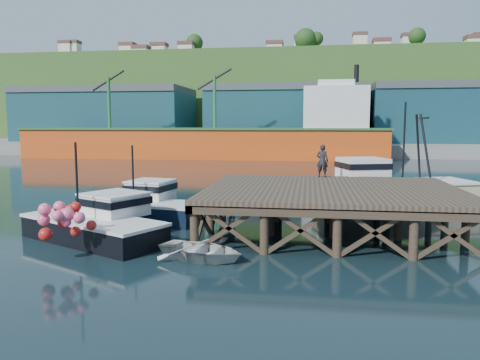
% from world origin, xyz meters
% --- Properties ---
extents(ground, '(300.00, 300.00, 0.00)m').
position_xyz_m(ground, '(0.00, 0.00, 0.00)').
color(ground, black).
rests_on(ground, ground).
extents(wharf, '(12.00, 10.00, 2.62)m').
position_xyz_m(wharf, '(5.50, -0.19, 1.94)').
color(wharf, brown).
rests_on(wharf, ground).
extents(far_quay, '(160.00, 40.00, 2.00)m').
position_xyz_m(far_quay, '(0.00, 70.00, 1.00)').
color(far_quay, gray).
rests_on(far_quay, ground).
extents(warehouse_left, '(32.00, 16.00, 9.00)m').
position_xyz_m(warehouse_left, '(-35.00, 65.00, 6.50)').
color(warehouse_left, '#184550').
rests_on(warehouse_left, far_quay).
extents(warehouse_mid, '(28.00, 16.00, 9.00)m').
position_xyz_m(warehouse_mid, '(0.00, 65.00, 6.50)').
color(warehouse_mid, '#184550').
rests_on(warehouse_mid, far_quay).
extents(warehouse_right, '(30.00, 16.00, 9.00)m').
position_xyz_m(warehouse_right, '(30.00, 65.00, 6.50)').
color(warehouse_right, '#184550').
rests_on(warehouse_right, far_quay).
extents(cargo_ship, '(55.50, 10.00, 13.75)m').
position_xyz_m(cargo_ship, '(-8.46, 48.00, 3.31)').
color(cargo_ship, '#E64E15').
rests_on(cargo_ship, ground).
extents(hillside, '(220.00, 50.00, 22.00)m').
position_xyz_m(hillside, '(0.00, 100.00, 11.00)').
color(hillside, '#2D511E').
rests_on(hillside, ground).
extents(boat_navy, '(6.86, 4.17, 4.09)m').
position_xyz_m(boat_navy, '(-4.42, 0.93, 0.82)').
color(boat_navy, black).
rests_on(boat_navy, ground).
extents(boat_black, '(7.54, 6.34, 4.40)m').
position_xyz_m(boat_black, '(-4.87, -3.55, 0.81)').
color(boat_black, black).
rests_on(boat_black, ground).
extents(trawler, '(10.29, 6.23, 6.49)m').
position_xyz_m(trawler, '(9.45, 6.97, 1.34)').
color(trawler, beige).
rests_on(trawler, ground).
extents(dinghy, '(4.16, 3.59, 0.72)m').
position_xyz_m(dinghy, '(0.35, -5.80, 0.36)').
color(dinghy, silver).
rests_on(dinghy, ground).
extents(dockworker, '(0.77, 0.60, 1.88)m').
position_xyz_m(dockworker, '(5.13, 4.40, 3.06)').
color(dockworker, black).
rests_on(dockworker, wharf).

